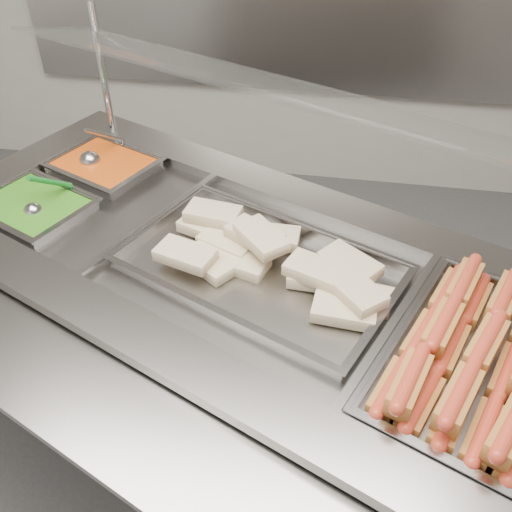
% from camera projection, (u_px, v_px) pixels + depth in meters
% --- Properties ---
extents(steam_counter, '(2.18, 1.62, 0.95)m').
position_uv_depth(steam_counter, '(243.00, 367.00, 1.88)').
color(steam_counter, slate).
rests_on(steam_counter, ground).
extents(tray_rail, '(1.85, 1.10, 0.06)m').
position_uv_depth(tray_rail, '(101.00, 403.00, 1.26)').
color(tray_rail, gray).
rests_on(tray_rail, steam_counter).
extents(sneeze_guard, '(1.72, 1.00, 0.47)m').
position_uv_depth(sneeze_guard, '(288.00, 95.00, 1.48)').
color(sneeze_guard, silver).
rests_on(sneeze_guard, steam_counter).
extents(pan_hotdogs, '(0.57, 0.68, 0.11)m').
position_uv_depth(pan_hotdogs, '(474.00, 370.00, 1.32)').
color(pan_hotdogs, gray).
rests_on(pan_hotdogs, steam_counter).
extents(pan_wraps, '(0.83, 0.68, 0.07)m').
position_uv_depth(pan_wraps, '(259.00, 272.00, 1.57)').
color(pan_wraps, gray).
rests_on(pan_wraps, steam_counter).
extents(pan_beans, '(0.39, 0.36, 0.11)m').
position_uv_depth(pan_beans, '(106.00, 174.00, 2.00)').
color(pan_beans, gray).
rests_on(pan_beans, steam_counter).
extents(pan_peas, '(0.39, 0.36, 0.11)m').
position_uv_depth(pan_peas, '(35.00, 216.00, 1.80)').
color(pan_peas, gray).
rests_on(pan_peas, steam_counter).
extents(hotdogs_in_buns, '(0.47, 0.62, 0.12)m').
position_uv_depth(hotdogs_in_buns, '(476.00, 356.00, 1.29)').
color(hotdogs_in_buns, brown).
rests_on(hotdogs_in_buns, pan_hotdogs).
extents(tortilla_wraps, '(0.65, 0.42, 0.10)m').
position_uv_depth(tortilla_wraps, '(272.00, 257.00, 1.56)').
color(tortilla_wraps, tan).
rests_on(tortilla_wraps, pan_wraps).
extents(ladle, '(0.11, 0.19, 0.16)m').
position_uv_depth(ladle, '(91.00, 160.00, 1.97)').
color(ladle, '#AFAFB4').
rests_on(ladle, pan_beans).
extents(serving_spoon, '(0.10, 0.18, 0.15)m').
position_uv_depth(serving_spoon, '(37.00, 206.00, 1.75)').
color(serving_spoon, '#AFAFB4').
rests_on(serving_spoon, pan_peas).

